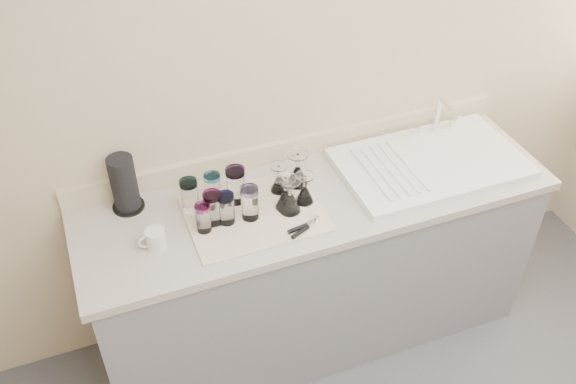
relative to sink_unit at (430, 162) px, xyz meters
name	(u,v)px	position (x,y,z in m)	size (l,w,h in m)	color
room_envelope	(534,293)	(-0.55, -1.20, 0.64)	(3.54, 3.50, 2.52)	#49494E
counter_unit	(315,267)	(-0.55, 0.00, -0.47)	(2.06, 0.62, 0.90)	slate
sink_unit	(430,162)	(0.00, 0.00, 0.00)	(0.82, 0.50, 0.22)	white
dish_towel	(254,214)	(-0.84, -0.03, -0.02)	(0.55, 0.42, 0.01)	white
tumbler_teal	(190,195)	(-1.08, 0.09, 0.06)	(0.07, 0.07, 0.15)	white
tumbler_cyan	(213,188)	(-0.98, 0.10, 0.06)	(0.07, 0.07, 0.14)	white
tumbler_purple	(236,185)	(-0.89, 0.08, 0.07)	(0.08, 0.08, 0.16)	white
tumbler_magenta	(203,218)	(-1.06, -0.05, 0.05)	(0.06, 0.06, 0.13)	white
tumbler_blue	(226,208)	(-0.96, -0.03, 0.06)	(0.07, 0.07, 0.14)	white
tumbler_lavender	(250,203)	(-0.87, -0.04, 0.06)	(0.08, 0.08, 0.15)	white
tumbler_extra	(213,208)	(-1.01, -0.02, 0.06)	(0.07, 0.07, 0.15)	white
goblet_back_left	(279,182)	(-0.70, 0.08, 0.03)	(0.07, 0.07, 0.13)	white
goblet_back_right	(297,174)	(-0.61, 0.09, 0.04)	(0.09, 0.09, 0.16)	white
goblet_front_left	(290,200)	(-0.70, -0.06, 0.04)	(0.09, 0.09, 0.16)	white
goblet_front_right	(305,193)	(-0.62, -0.03, 0.03)	(0.08, 0.08, 0.14)	white
goblet_extra	(286,197)	(-0.71, -0.04, 0.04)	(0.09, 0.09, 0.15)	white
can_opener	(304,227)	(-0.69, -0.19, 0.00)	(0.14, 0.08, 0.02)	silver
white_mug	(155,239)	(-1.26, -0.06, 0.02)	(0.11, 0.08, 0.08)	silver
paper_towel_roll	(124,184)	(-1.32, 0.21, 0.10)	(0.13, 0.13, 0.25)	black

